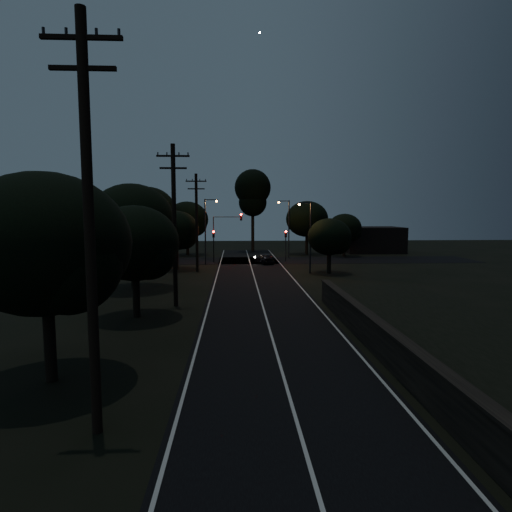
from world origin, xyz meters
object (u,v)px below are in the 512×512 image
utility_pole_near (89,221)px  car (265,259)px  utility_pole_far (197,221)px  tall_pine (253,192)px  streetlight_b (287,225)px  streetlight_a (207,227)px  signal_mast (227,229)px  signal_left (214,240)px  streetlight_c (309,232)px  utility_pole_mid (174,223)px  signal_right (286,240)px

utility_pole_near → car: 41.72m
utility_pole_far → tall_pine: size_ratio=0.79×
streetlight_b → streetlight_a: bearing=-150.5°
tall_pine → signal_mast: tall_pine is taller
signal_left → streetlight_c: (10.43, -9.99, 1.51)m
utility_pole_mid → car: (7.78, 23.60, -5.10)m
signal_right → streetlight_a: streetlight_a is taller
utility_pole_far → signal_mast: bearing=68.9°
utility_pole_far → signal_left: size_ratio=2.56×
tall_pine → streetlight_b: 12.78m
signal_mast → streetlight_a: (-2.39, -1.99, 0.30)m
streetlight_a → signal_left: bearing=70.4°
utility_pole_near → utility_pole_far: 34.01m
utility_pole_mid → signal_left: utility_pole_mid is taller
signal_right → streetlight_b: 4.45m
utility_pole_mid → signal_left: size_ratio=2.68×
car → streetlight_a: bearing=-13.9°
tall_pine → signal_right: size_ratio=3.22×
utility_pole_near → signal_left: size_ratio=2.93×
tall_pine → signal_left: tall_pine is taller
utility_pole_mid → signal_left: bearing=86.8°
signal_left → streetlight_a: size_ratio=0.51×
utility_pole_mid → utility_pole_near: bearing=-90.0°
utility_pole_near → car: size_ratio=3.19×
signal_left → streetlight_b: bearing=22.0°
signal_left → signal_right: size_ratio=1.00×
signal_mast → car: (4.70, -1.39, -3.70)m
tall_pine → car: bearing=-87.3°
streetlight_a → utility_pole_mid: bearing=-91.7°
signal_mast → streetlight_b: 9.15m
utility_pole_near → streetlight_c: size_ratio=1.60×
utility_pole_far → streetlight_b: (11.31, 12.00, -0.85)m
tall_pine → car: 18.66m
signal_right → streetlight_b: bearing=80.0°
signal_right → utility_pole_far: bearing=-143.0°
streetlight_c → signal_left: bearing=136.2°
signal_left → streetlight_a: (-0.71, -1.99, 1.80)m
tall_pine → streetlight_a: size_ratio=1.65×
signal_right → streetlight_b: streetlight_b is taller
utility_pole_far → tall_pine: tall_pine is taller
utility_pole_mid → streetlight_c: bearing=51.7°
signal_mast → car: signal_mast is taller
utility_pole_near → utility_pole_far: utility_pole_near is taller
utility_pole_far → tall_pine: bearing=73.1°
tall_pine → signal_right: tall_pine is taller
streetlight_a → car: bearing=4.8°
signal_mast → streetlight_a: bearing=-140.2°
tall_pine → signal_left: (-5.60, -15.01, -6.68)m
signal_mast → utility_pole_near: bearing=-94.2°
utility_pole_far → streetlight_a: 6.10m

